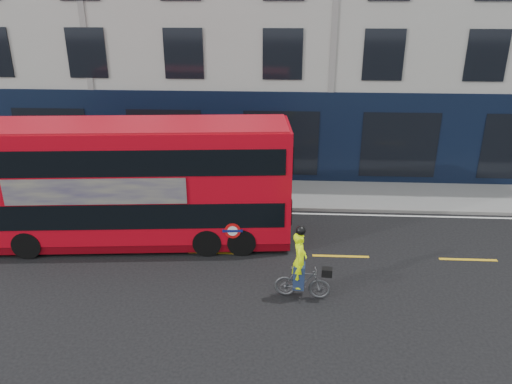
{
  "coord_description": "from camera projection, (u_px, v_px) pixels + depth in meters",
  "views": [
    {
      "loc": [
        -1.94,
        -12.6,
        7.93
      ],
      "look_at": [
        -2.75,
        2.11,
        1.91
      ],
      "focal_mm": 35.0,
      "sensor_mm": 36.0,
      "label": 1
    }
  ],
  "objects": [
    {
      "name": "ground",
      "position": [
        346.0,
        282.0,
        14.55
      ],
      "size": [
        120.0,
        120.0,
        0.0
      ],
      "primitive_type": "plane",
      "color": "black",
      "rests_on": "ground"
    },
    {
      "name": "cyclist",
      "position": [
        302.0,
        274.0,
        13.58
      ],
      "size": [
        1.58,
        0.62,
        2.17
      ],
      "rotation": [
        0.0,
        0.0,
        -0.11
      ],
      "color": "#4E5053",
      "rests_on": "ground"
    },
    {
      "name": "road_edge_line",
      "position": [
        332.0,
        214.0,
        18.89
      ],
      "size": [
        58.0,
        0.1,
        0.01
      ],
      "primitive_type": "cube",
      "color": "silver",
      "rests_on": "ground"
    },
    {
      "name": "kerb",
      "position": [
        331.0,
        210.0,
        19.15
      ],
      "size": [
        60.0,
        0.12,
        0.13
      ],
      "primitive_type": "cube",
      "color": "slate",
      "rests_on": "ground"
    },
    {
      "name": "bus",
      "position": [
        135.0,
        183.0,
        16.13
      ],
      "size": [
        10.26,
        3.12,
        4.07
      ],
      "rotation": [
        0.0,
        0.0,
        0.08
      ],
      "color": "#BC0715",
      "rests_on": "ground"
    },
    {
      "name": "lane_dashes",
      "position": [
        341.0,
        256.0,
        15.93
      ],
      "size": [
        58.0,
        0.12,
        0.01
      ],
      "primitive_type": null,
      "color": "gold",
      "rests_on": "ground"
    },
    {
      "name": "pavement",
      "position": [
        328.0,
        195.0,
        20.54
      ],
      "size": [
        60.0,
        3.0,
        0.12
      ],
      "primitive_type": "cube",
      "color": "gray",
      "rests_on": "ground"
    }
  ]
}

